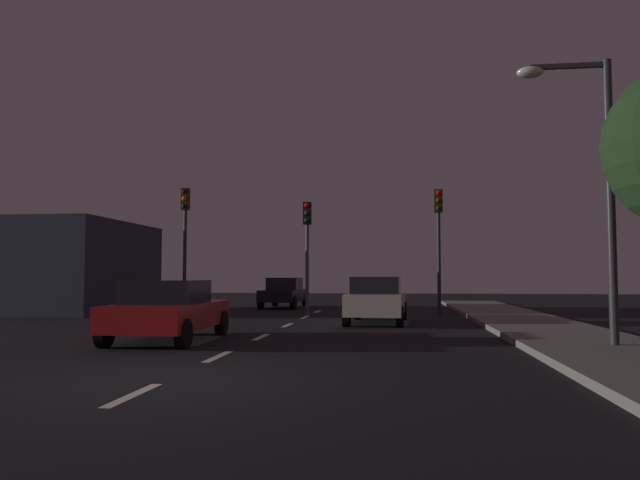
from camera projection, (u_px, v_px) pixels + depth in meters
name	position (u px, v px, depth m)	size (l,w,h in m)	color
ground_plane	(266.00, 335.00, 15.98)	(80.00, 80.00, 0.00)	black
sidewalk_curb_right	(562.00, 335.00, 15.07)	(3.00, 40.00, 0.15)	gray
lane_stripe_nearest	(133.00, 395.00, 7.86)	(0.16, 1.60, 0.01)	silver
lane_stripe_second	(218.00, 357.00, 11.62)	(0.16, 1.60, 0.01)	silver
lane_stripe_third	(261.00, 337.00, 15.39)	(0.16, 1.60, 0.01)	silver
lane_stripe_fourth	(287.00, 325.00, 19.15)	(0.16, 1.60, 0.01)	silver
lane_stripe_fifth	(305.00, 317.00, 22.91)	(0.16, 1.60, 0.01)	silver
lane_stripe_sixth	(318.00, 311.00, 26.68)	(0.16, 1.60, 0.01)	silver
traffic_signal_left	(185.00, 226.00, 24.89)	(0.32, 0.38, 5.17)	#2D2D30
traffic_signal_center	(307.00, 235.00, 24.24)	(0.32, 0.38, 4.52)	#4C4C51
traffic_signal_right	(439.00, 227.00, 23.63)	(0.32, 0.38, 4.94)	#2D2D30
car_stopped_ahead	(377.00, 300.00, 19.96)	(2.01, 4.35, 1.53)	beige
car_adjacent_lane	(168.00, 310.00, 14.44)	(2.05, 4.21, 1.45)	#B21919
car_oncoming_far	(284.00, 293.00, 30.00)	(1.96, 4.00, 1.48)	black
street_lamp_right	(593.00, 171.00, 12.57)	(1.92, 0.36, 6.05)	#2D2D30
storefront_left	(81.00, 267.00, 26.37)	(4.29, 7.47, 3.88)	#333847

